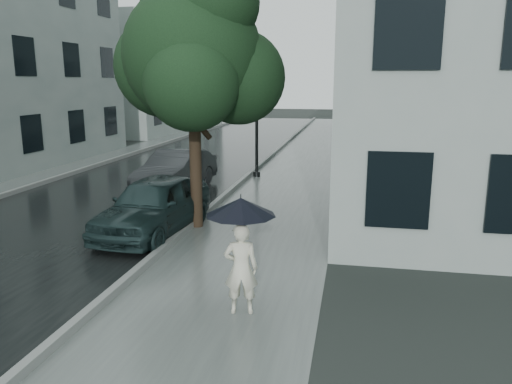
% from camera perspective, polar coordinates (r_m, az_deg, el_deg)
% --- Properties ---
extents(ground, '(120.00, 120.00, 0.00)m').
position_cam_1_polar(ground, '(9.34, -4.91, -10.51)').
color(ground, black).
rests_on(ground, ground).
extents(sidewalk, '(3.50, 60.00, 0.01)m').
position_cam_1_polar(sidewalk, '(20.68, 4.99, 2.34)').
color(sidewalk, slate).
rests_on(sidewalk, ground).
extents(kerb_near, '(0.15, 60.00, 0.15)m').
position_cam_1_polar(kerb_near, '(20.94, 0.02, 2.71)').
color(kerb_near, slate).
rests_on(kerb_near, ground).
extents(asphalt_road, '(6.85, 60.00, 0.00)m').
position_cam_1_polar(asphalt_road, '(21.90, -9.01, 2.79)').
color(asphalt_road, black).
rests_on(asphalt_road, ground).
extents(kerb_far, '(0.15, 60.00, 0.15)m').
position_cam_1_polar(kerb_far, '(23.32, -17.13, 3.16)').
color(kerb_far, slate).
rests_on(kerb_far, ground).
extents(sidewalk_far, '(1.70, 60.00, 0.01)m').
position_cam_1_polar(sidewalk_far, '(23.78, -19.09, 3.03)').
color(sidewalk_far, '#4C5451').
rests_on(sidewalk_far, ground).
extents(building_near, '(7.02, 36.00, 9.00)m').
position_cam_1_polar(building_near, '(27.92, 17.99, 13.69)').
color(building_near, '#8D9A95').
rests_on(building_near, ground).
extents(building_far_b, '(7.02, 18.00, 8.00)m').
position_cam_1_polar(building_far_b, '(41.54, -12.04, 12.75)').
color(building_far_b, '#8D9A95').
rests_on(building_far_b, ground).
extents(pedestrian, '(0.60, 0.45, 1.49)m').
position_cam_1_polar(pedestrian, '(7.98, -1.73, -8.75)').
color(pedestrian, beige).
rests_on(pedestrian, sidewalk).
extents(umbrella, '(1.39, 1.39, 1.01)m').
position_cam_1_polar(umbrella, '(7.70, -1.75, -1.69)').
color(umbrella, black).
rests_on(umbrella, ground).
extents(street_tree, '(4.37, 3.97, 6.44)m').
position_cam_1_polar(street_tree, '(12.57, -7.06, 15.45)').
color(street_tree, '#332619').
rests_on(street_tree, ground).
extents(lamp_post, '(0.83, 0.45, 5.32)m').
position_cam_1_polar(lamp_post, '(19.20, -0.37, 10.70)').
color(lamp_post, black).
rests_on(lamp_post, ground).
extents(car_near, '(2.01, 4.24, 1.40)m').
position_cam_1_polar(car_near, '(12.41, -11.57, -1.43)').
color(car_near, '#1B2D2E').
rests_on(car_near, ground).
extents(car_far, '(1.82, 4.25, 1.36)m').
position_cam_1_polar(car_far, '(17.21, -9.14, 2.46)').
color(car_far, '#26292B').
rests_on(car_far, ground).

